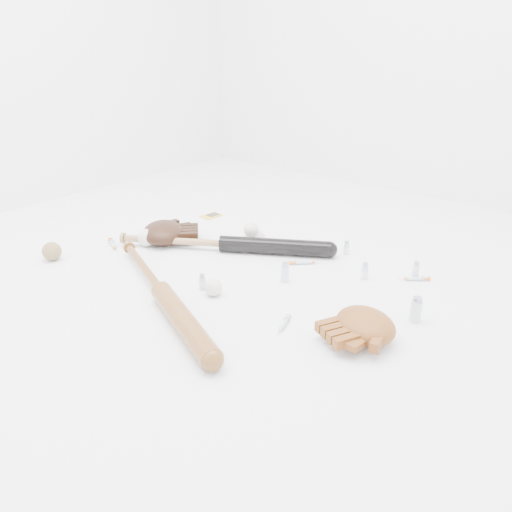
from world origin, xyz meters
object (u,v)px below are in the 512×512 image
Objects in this scene: glove_dark at (163,232)px; pedestal at (251,241)px; bat_dark at (223,244)px; bat_wood at (162,292)px.

pedestal is (0.33, 0.23, -0.03)m from glove_dark.
glove_dark is (-0.28, -0.10, 0.01)m from bat_dark.
bat_wood is at bearing -104.64° from bat_dark.
bat_wood is 0.61m from pedestal.
glove_dark is (-0.42, 0.37, 0.01)m from bat_wood.
bat_dark is at bearing -109.68° from pedestal.
glove_dark reaches higher than bat_wood.
bat_dark reaches higher than pedestal.
bat_wood is (0.14, -0.47, -0.00)m from bat_dark.
bat_dark is 3.64× the size of glove_dark.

